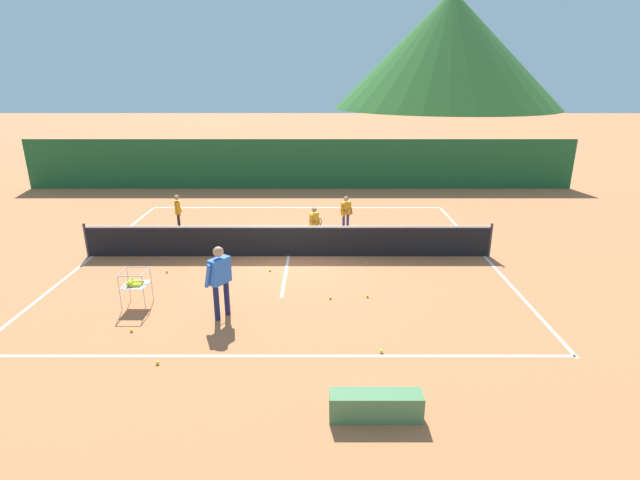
# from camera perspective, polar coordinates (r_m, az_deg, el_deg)

# --- Properties ---
(ground_plane) EXTENTS (120.00, 120.00, 0.00)m
(ground_plane) POSITION_cam_1_polar(r_m,az_deg,el_deg) (14.88, -3.73, -1.92)
(ground_plane) COLOR #C67042
(line_baseline_near) EXTENTS (12.06, 0.08, 0.01)m
(line_baseline_near) POSITION_cam_1_polar(r_m,az_deg,el_deg) (9.87, -5.79, -13.46)
(line_baseline_near) COLOR white
(line_baseline_near) RESTS_ON ground
(line_baseline_far) EXTENTS (12.06, 0.08, 0.01)m
(line_baseline_far) POSITION_cam_1_polar(r_m,az_deg,el_deg) (20.36, -2.73, 3.84)
(line_baseline_far) COLOR white
(line_baseline_far) RESTS_ON ground
(line_sideline_west) EXTENTS (0.08, 11.35, 0.01)m
(line_sideline_west) POSITION_cam_1_polar(r_m,az_deg,el_deg) (16.41, -25.24, -1.73)
(line_sideline_west) COLOR white
(line_sideline_west) RESTS_ON ground
(line_sideline_east) EXTENTS (0.08, 11.35, 0.01)m
(line_sideline_east) POSITION_cam_1_polar(r_m,az_deg,el_deg) (15.69, 18.83, -1.81)
(line_sideline_east) COLOR white
(line_sideline_east) RESTS_ON ground
(line_service_center) EXTENTS (0.08, 5.84, 0.01)m
(line_service_center) POSITION_cam_1_polar(r_m,az_deg,el_deg) (14.88, -3.73, -1.91)
(line_service_center) COLOR white
(line_service_center) RESTS_ON ground
(tennis_net) EXTENTS (12.38, 0.08, 1.05)m
(tennis_net) POSITION_cam_1_polar(r_m,az_deg,el_deg) (14.71, -3.77, -0.10)
(tennis_net) COLOR #333338
(tennis_net) RESTS_ON ground
(instructor) EXTENTS (0.58, 0.84, 1.71)m
(instructor) POSITION_cam_1_polar(r_m,az_deg,el_deg) (11.05, -11.74, -4.12)
(instructor) COLOR #191E4C
(instructor) RESTS_ON ground
(student_0) EXTENTS (0.31, 0.55, 1.32)m
(student_0) POSITION_cam_1_polar(r_m,az_deg,el_deg) (17.75, -16.45, 3.47)
(student_0) COLOR black
(student_0) RESTS_ON ground
(student_1) EXTENTS (0.41, 0.68, 1.21)m
(student_1) POSITION_cam_1_polar(r_m,az_deg,el_deg) (15.81, -0.66, 2.17)
(student_1) COLOR black
(student_1) RESTS_ON ground
(student_2) EXTENTS (0.46, 0.69, 1.29)m
(student_2) POSITION_cam_1_polar(r_m,az_deg,el_deg) (16.98, 3.09, 3.48)
(student_2) COLOR navy
(student_2) RESTS_ON ground
(ball_cart) EXTENTS (0.58, 0.58, 0.90)m
(ball_cart) POSITION_cam_1_polar(r_m,az_deg,el_deg) (12.32, -21.04, -4.80)
(ball_cart) COLOR #B7B7BC
(ball_cart) RESTS_ON ground
(tennis_ball_0) EXTENTS (0.07, 0.07, 0.07)m
(tennis_ball_0) POSITION_cam_1_polar(r_m,az_deg,el_deg) (14.28, -17.64, -3.58)
(tennis_ball_0) COLOR yellow
(tennis_ball_0) RESTS_ON ground
(tennis_ball_1) EXTENTS (0.07, 0.07, 0.07)m
(tennis_ball_1) POSITION_cam_1_polar(r_m,az_deg,el_deg) (12.21, 5.62, -6.61)
(tennis_ball_1) COLOR yellow
(tennis_ball_1) RESTS_ON ground
(tennis_ball_2) EXTENTS (0.07, 0.07, 0.07)m
(tennis_ball_2) POSITION_cam_1_polar(r_m,az_deg,el_deg) (12.07, 1.22, -6.84)
(tennis_ball_2) COLOR yellow
(tennis_ball_2) RESTS_ON ground
(tennis_ball_3) EXTENTS (0.07, 0.07, 0.07)m
(tennis_ball_3) POSITION_cam_1_polar(r_m,az_deg,el_deg) (13.78, -5.92, -3.58)
(tennis_ball_3) COLOR yellow
(tennis_ball_3) RESTS_ON ground
(tennis_ball_4) EXTENTS (0.07, 0.07, 0.07)m
(tennis_ball_4) POSITION_cam_1_polar(r_m,az_deg,el_deg) (9.99, 7.27, -12.89)
(tennis_ball_4) COLOR yellow
(tennis_ball_4) RESTS_ON ground
(tennis_ball_5) EXTENTS (0.07, 0.07, 0.07)m
(tennis_ball_5) POSITION_cam_1_polar(r_m,az_deg,el_deg) (10.06, -18.62, -13.58)
(tennis_ball_5) COLOR yellow
(tennis_ball_5) RESTS_ON ground
(tennis_ball_6) EXTENTS (0.07, 0.07, 0.07)m
(tennis_ball_6) POSITION_cam_1_polar(r_m,az_deg,el_deg) (14.30, 5.51, -2.70)
(tennis_ball_6) COLOR yellow
(tennis_ball_6) RESTS_ON ground
(tennis_ball_7) EXTENTS (0.07, 0.07, 0.07)m
(tennis_ball_7) POSITION_cam_1_polar(r_m,az_deg,el_deg) (11.39, -21.37, -9.92)
(tennis_ball_7) COLOR yellow
(tennis_ball_7) RESTS_ON ground
(windscreen_fence) EXTENTS (26.53, 0.08, 2.40)m
(windscreen_fence) POSITION_cam_1_polar(r_m,az_deg,el_deg) (23.69, -2.37, 8.94)
(windscreen_fence) COLOR #1E5B2D
(windscreen_fence) RESTS_ON ground
(courtside_bench) EXTENTS (1.50, 0.36, 0.46)m
(courtside_bench) POSITION_cam_1_polar(r_m,az_deg,el_deg) (8.26, 6.59, -18.85)
(courtside_bench) COLOR #4C7F4C
(courtside_bench) RESTS_ON ground
(hill_0) EXTENTS (37.38, 37.38, 18.31)m
(hill_0) POSITION_cam_1_polar(r_m,az_deg,el_deg) (87.84, 14.89, 20.78)
(hill_0) COLOR #2D6628
(hill_0) RESTS_ON ground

